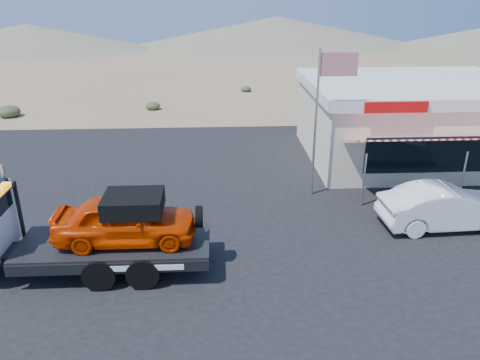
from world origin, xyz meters
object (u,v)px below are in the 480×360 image
at_px(tow_truck, 61,228).
at_px(flagpole, 322,107).
at_px(white_sedan, 446,207).
at_px(jerky_store, 410,119).

relative_size(tow_truck, flagpole, 1.38).
height_order(tow_truck, white_sedan, tow_truck).
distance_m(white_sedan, flagpole, 5.90).
bearing_deg(jerky_store, tow_truck, -146.02).
bearing_deg(tow_truck, white_sedan, 9.44).
height_order(tow_truck, jerky_store, jerky_store).
bearing_deg(jerky_store, flagpole, -141.21).
xyz_separation_m(tow_truck, flagpole, (8.90, 5.28, 2.28)).
height_order(tow_truck, flagpole, flagpole).
xyz_separation_m(jerky_store, flagpole, (-5.57, -4.47, 1.77)).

